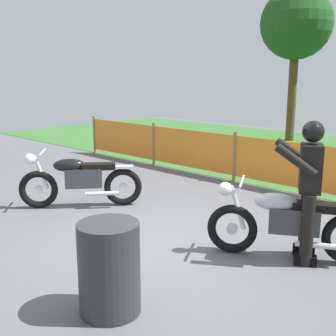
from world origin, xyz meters
name	(u,v)px	position (x,y,z in m)	size (l,w,h in m)	color
ground	(163,241)	(0.00, 0.00, -0.01)	(24.00, 24.00, 0.02)	#5B5B60
barrier_fence	(287,164)	(0.00, 3.37, 0.54)	(12.03, 0.08, 1.05)	olive
tree_leftmost	(296,25)	(-3.08, 9.29, 3.74)	(2.29, 2.29, 4.93)	brown
motorcycle_lead	(80,180)	(-2.06, 0.12, 0.47)	(1.39, 1.64, 0.97)	black
motorcycle_trailing	(288,222)	(1.49, 0.63, 0.46)	(1.79, 1.08, 0.94)	black
rider_trailing	(308,186)	(1.66, 0.73, 0.92)	(0.72, 0.71, 1.69)	black
oil_drum	(109,268)	(0.87, -1.62, 0.44)	(0.58, 0.58, 0.88)	#2D2D33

